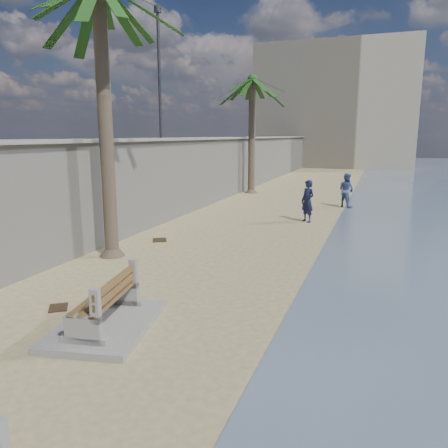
# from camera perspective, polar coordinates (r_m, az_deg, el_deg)

# --- Properties ---
(ground_plane) EXTENTS (140.00, 140.00, 0.00)m
(ground_plane) POSITION_cam_1_polar(r_m,az_deg,el_deg) (6.98, -16.96, -21.21)
(ground_plane) COLOR tan
(seawall) EXTENTS (0.45, 70.00, 3.50)m
(seawall) POSITION_cam_1_polar(r_m,az_deg,el_deg) (26.25, -0.05, 7.23)
(seawall) COLOR gray
(seawall) RESTS_ON ground_plane
(wall_cap) EXTENTS (0.80, 70.00, 0.12)m
(wall_cap) POSITION_cam_1_polar(r_m,az_deg,el_deg) (26.18, -0.05, 11.16)
(wall_cap) COLOR gray
(wall_cap) RESTS_ON seawall
(end_building) EXTENTS (18.00, 12.00, 14.00)m
(end_building) POSITION_cam_1_polar(r_m,az_deg,el_deg) (57.00, 14.50, 14.48)
(end_building) COLOR #B7AA93
(end_building) RESTS_ON ground_plane
(bench_far) EXTENTS (2.14, 2.77, 1.05)m
(bench_far) POSITION_cam_1_polar(r_m,az_deg,el_deg) (8.93, -15.25, -10.33)
(bench_far) COLOR gray
(bench_far) RESTS_ON ground_plane
(palm_back) EXTENTS (5.00, 5.00, 8.05)m
(palm_back) POSITION_cam_1_polar(r_m,az_deg,el_deg) (28.72, 3.75, 18.15)
(palm_back) COLOR brown
(palm_back) RESTS_ON ground_plane
(streetlight) EXTENTS (0.28, 0.28, 5.12)m
(streetlight) POSITION_cam_1_polar(r_m,az_deg,el_deg) (19.03, -8.49, 20.26)
(streetlight) COLOR #2D2D33
(streetlight) RESTS_ON wall_cap
(person_a) EXTENTS (0.92, 0.86, 2.11)m
(person_a) POSITION_cam_1_polar(r_m,az_deg,el_deg) (19.22, 10.88, 3.35)
(person_a) COLOR #141638
(person_a) RESTS_ON ground_plane
(person_b) EXTENTS (1.21, 1.14, 1.98)m
(person_b) POSITION_cam_1_polar(r_m,az_deg,el_deg) (23.74, 15.68, 4.50)
(person_b) COLOR #45598F
(person_b) RESTS_ON ground_plane
(debris_c) EXTENTS (0.71, 0.75, 0.03)m
(debris_c) POSITION_cam_1_polar(r_m,az_deg,el_deg) (15.89, -8.40, -2.08)
(debris_c) COLOR #382616
(debris_c) RESTS_ON ground_plane
(debris_d) EXTENTS (0.59, 0.61, 0.03)m
(debris_d) POSITION_cam_1_polar(r_m,az_deg,el_deg) (10.38, -20.83, -10.17)
(debris_d) COLOR #382616
(debris_d) RESTS_ON ground_plane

